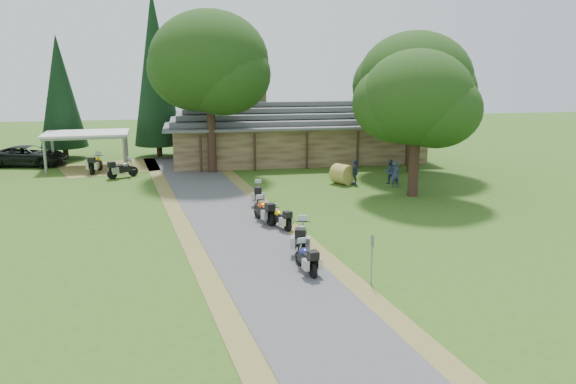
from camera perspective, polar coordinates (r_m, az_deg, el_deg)
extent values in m
plane|color=#2F5819|center=(23.43, -2.58, -7.05)|extent=(120.00, 120.00, 0.00)
plane|color=#4D4D50|center=(27.15, -4.75, -4.21)|extent=(51.95, 51.95, 0.00)
imported|color=black|center=(48.68, -24.86, 3.83)|extent=(3.93, 6.68, 2.40)
imported|color=navy|center=(37.25, 10.83, 2.00)|extent=(0.63, 0.50, 2.03)
imported|color=navy|center=(38.46, 10.29, 2.27)|extent=(0.55, 0.40, 1.90)
imported|color=navy|center=(37.72, 6.83, 2.24)|extent=(0.58, 0.67, 1.99)
cylinder|color=#A48C3C|center=(37.89, 5.55, 1.82)|extent=(1.78, 1.74, 1.33)
cone|color=black|center=(49.25, -13.31, 11.48)|extent=(4.05, 4.05, 13.83)
cone|color=black|center=(50.76, -22.09, 8.89)|extent=(3.81, 3.81, 10.24)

